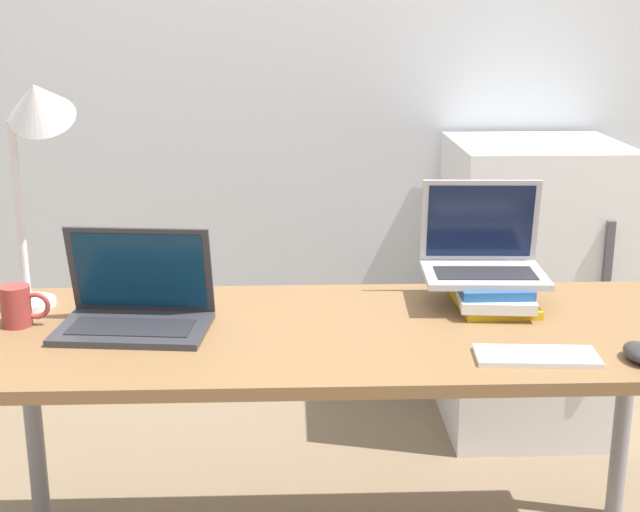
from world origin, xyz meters
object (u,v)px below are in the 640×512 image
object	(u,v)px
mouse	(640,353)
mug	(18,306)
laptop_on_books	(483,256)
wireless_keyboard	(536,356)
desk_lamp	(36,129)
mini_fridge	(529,288)
laptop_left	(136,309)
book_stack	(492,292)

from	to	relation	value
mouse	mug	xyz separation A→B (m)	(-1.41, 0.27, 0.03)
laptop_on_books	wireless_keyboard	distance (m)	0.41
mouse	desk_lamp	distance (m)	1.49
wireless_keyboard	mug	bearing A→B (deg)	168.01
wireless_keyboard	mini_fridge	size ratio (longest dim) A/B	0.27
laptop_on_books	wireless_keyboard	size ratio (longest dim) A/B	1.16
wireless_keyboard	mini_fridge	distance (m)	1.16
mug	laptop_left	bearing A→B (deg)	-4.87
mouse	mug	world-z (taller)	mug
laptop_left	mug	world-z (taller)	laptop_left
laptop_left	desk_lamp	world-z (taller)	desk_lamp
desk_lamp	laptop_left	bearing A→B (deg)	-30.20
desk_lamp	mini_fridge	size ratio (longest dim) A/B	0.61
mug	mini_fridge	world-z (taller)	mini_fridge
book_stack	mini_fridge	size ratio (longest dim) A/B	0.28
laptop_left	laptop_on_books	bearing A→B (deg)	10.87
laptop_left	book_stack	bearing A→B (deg)	8.11
mouse	desk_lamp	world-z (taller)	desk_lamp
mini_fridge	mouse	bearing A→B (deg)	-93.51
laptop_on_books	desk_lamp	world-z (taller)	desk_lamp
book_stack	laptop_on_books	world-z (taller)	laptop_on_books
laptop_on_books	mini_fridge	xyz separation A→B (m)	(0.33, 0.71, -0.32)
laptop_left	desk_lamp	distance (m)	0.49
wireless_keyboard	mouse	distance (m)	0.22
wireless_keyboard	desk_lamp	size ratio (longest dim) A/B	0.44
book_stack	mouse	distance (m)	0.45
mug	mini_fridge	bearing A→B (deg)	29.98
laptop_left	mouse	size ratio (longest dim) A/B	3.52
book_stack	laptop_on_books	xyz separation A→B (m)	(-0.02, 0.04, 0.08)
laptop_left	mouse	distance (m)	1.16
laptop_left	laptop_on_books	xyz separation A→B (m)	(0.87, 0.17, 0.07)
laptop_left	mouse	bearing A→B (deg)	-12.38
laptop_on_books	wireless_keyboard	bearing A→B (deg)	-84.31
book_stack	desk_lamp	distance (m)	1.20
wireless_keyboard	mouse	size ratio (longest dim) A/B	2.56
mouse	mug	size ratio (longest dim) A/B	0.91
mouse	desk_lamp	xyz separation A→B (m)	(-1.37, 0.39, 0.44)
mug	book_stack	bearing A→B (deg)	4.99
laptop_left	mouse	world-z (taller)	laptop_left
desk_lamp	laptop_on_books	bearing A→B (deg)	1.48
book_stack	laptop_on_books	distance (m)	0.10
mouse	mini_fridge	xyz separation A→B (m)	(0.07, 1.13, -0.22)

